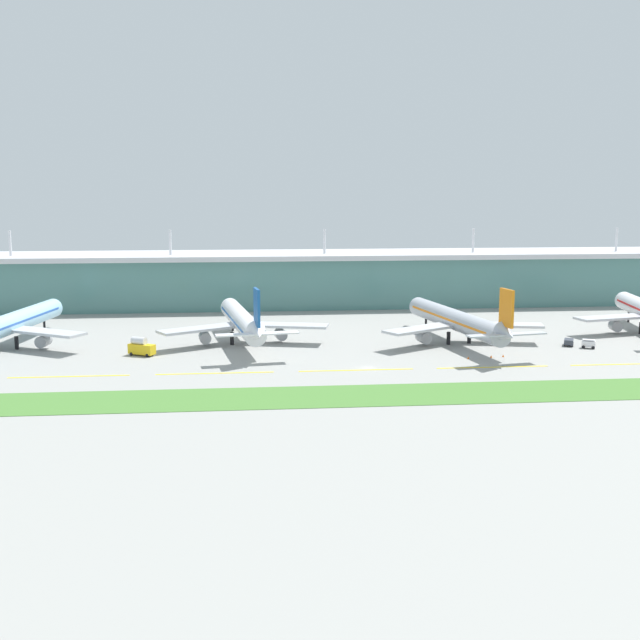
% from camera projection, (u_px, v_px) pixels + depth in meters
% --- Properties ---
extents(ground_plane, '(600.00, 600.00, 0.00)m').
position_uv_depth(ground_plane, '(367.00, 368.00, 193.87)').
color(ground_plane, gray).
extents(terminal_building, '(288.00, 34.00, 29.00)m').
position_uv_depth(terminal_building, '(323.00, 278.00, 297.80)').
color(terminal_building, slate).
rests_on(terminal_building, ground).
extents(airliner_nearest, '(48.11, 71.28, 18.90)m').
position_uv_depth(airliner_nearest, '(7.00, 325.00, 217.21)').
color(airliner_nearest, '#9ED1EA').
rests_on(airliner_nearest, ground).
extents(airliner_near_middle, '(48.30, 62.06, 18.90)m').
position_uv_depth(airliner_near_middle, '(242.00, 321.00, 224.00)').
color(airliner_near_middle, white).
rests_on(airliner_near_middle, ground).
extents(airliner_far_middle, '(48.07, 65.29, 18.90)m').
position_uv_depth(airliner_far_middle, '(457.00, 321.00, 224.48)').
color(airliner_far_middle, '#ADB2BC').
rests_on(airliner_far_middle, ground).
extents(taxiway_stripe_west, '(28.00, 0.70, 0.04)m').
position_uv_depth(taxiway_stripe_west, '(69.00, 376.00, 184.90)').
color(taxiway_stripe_west, yellow).
rests_on(taxiway_stripe_west, ground).
extents(taxiway_stripe_mid_west, '(28.00, 0.70, 0.04)m').
position_uv_depth(taxiway_stripe_mid_west, '(215.00, 373.00, 188.15)').
color(taxiway_stripe_mid_west, yellow).
rests_on(taxiway_stripe_mid_west, ground).
extents(taxiway_stripe_centre, '(28.00, 0.70, 0.04)m').
position_uv_depth(taxiway_stripe_centre, '(356.00, 370.00, 191.40)').
color(taxiway_stripe_centre, yellow).
rests_on(taxiway_stripe_centre, ground).
extents(taxiway_stripe_mid_east, '(28.00, 0.70, 0.04)m').
position_uv_depth(taxiway_stripe_mid_east, '(493.00, 367.00, 194.65)').
color(taxiway_stripe_mid_east, yellow).
rests_on(taxiway_stripe_mid_east, ground).
extents(taxiway_stripe_east, '(28.00, 0.70, 0.04)m').
position_uv_depth(taxiway_stripe_east, '(624.00, 364.00, 197.90)').
color(taxiway_stripe_east, yellow).
rests_on(taxiway_stripe_east, ground).
extents(grass_verge, '(300.00, 18.00, 0.10)m').
position_uv_depth(grass_verge, '(386.00, 395.00, 168.26)').
color(grass_verge, '#477A33').
rests_on(grass_verge, ground).
extents(fuel_truck, '(7.56, 5.77, 4.95)m').
position_uv_depth(fuel_truck, '(141.00, 347.00, 208.09)').
color(fuel_truck, gold).
rests_on(fuel_truck, ground).
extents(baggage_cart, '(4.02, 3.29, 2.48)m').
position_uv_depth(baggage_cart, '(589.00, 344.00, 217.67)').
color(baggage_cart, silver).
rests_on(baggage_cart, ground).
extents(pushback_tug, '(4.02, 5.00, 1.85)m').
position_uv_depth(pushback_tug, '(569.00, 342.00, 221.36)').
color(pushback_tug, '#333842').
rests_on(pushback_tug, ground).
extents(safety_cone_left_wingtip, '(0.56, 0.56, 0.70)m').
position_uv_depth(safety_cone_left_wingtip, '(491.00, 356.00, 205.63)').
color(safety_cone_left_wingtip, orange).
rests_on(safety_cone_left_wingtip, ground).
extents(safety_cone_nose_front, '(0.56, 0.56, 0.70)m').
position_uv_depth(safety_cone_nose_front, '(503.00, 356.00, 206.56)').
color(safety_cone_nose_front, orange).
rests_on(safety_cone_nose_front, ground).
extents(safety_cone_right_wingtip, '(0.56, 0.56, 0.70)m').
position_uv_depth(safety_cone_right_wingtip, '(468.00, 358.00, 203.92)').
color(safety_cone_right_wingtip, orange).
rests_on(safety_cone_right_wingtip, ground).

